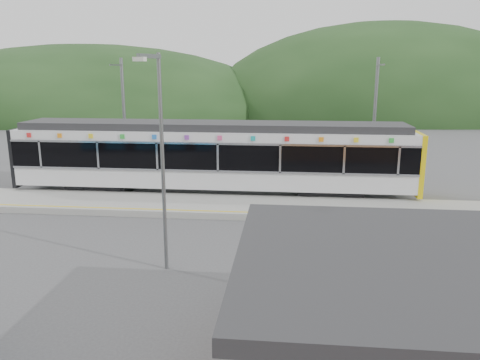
# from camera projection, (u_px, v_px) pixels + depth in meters

# --- Properties ---
(ground) EXTENTS (120.00, 120.00, 0.00)m
(ground) POSITION_uv_depth(u_px,v_px,m) (227.00, 234.00, 18.59)
(ground) COLOR #4C4C4F
(ground) RESTS_ON ground
(hills) EXTENTS (146.00, 149.00, 26.00)m
(hills) POSITION_uv_depth(u_px,v_px,m) (364.00, 202.00, 23.10)
(hills) COLOR #1E3D19
(hills) RESTS_ON ground
(platform) EXTENTS (26.00, 3.20, 0.30)m
(platform) POSITION_uv_depth(u_px,v_px,m) (236.00, 207.00, 21.75)
(platform) COLOR #9E9E99
(platform) RESTS_ON ground
(yellow_line) EXTENTS (26.00, 0.10, 0.01)m
(yellow_line) POSITION_uv_depth(u_px,v_px,m) (232.00, 212.00, 20.46)
(yellow_line) COLOR yellow
(yellow_line) RESTS_ON platform
(train) EXTENTS (20.44, 3.01, 3.74)m
(train) POSITION_uv_depth(u_px,v_px,m) (213.00, 155.00, 24.07)
(train) COLOR black
(train) RESTS_ON ground
(catenary_mast_west) EXTENTS (0.18, 1.80, 7.00)m
(catenary_mast_west) POSITION_uv_depth(u_px,v_px,m) (124.00, 118.00, 26.72)
(catenary_mast_west) COLOR slate
(catenary_mast_west) RESTS_ON ground
(catenary_mast_east) EXTENTS (0.18, 1.80, 7.00)m
(catenary_mast_east) POSITION_uv_depth(u_px,v_px,m) (374.00, 121.00, 25.34)
(catenary_mast_east) COLOR slate
(catenary_mast_east) RESTS_ON ground
(station_shelter) EXTENTS (9.20, 6.20, 3.00)m
(station_shelter) POSITION_uv_depth(u_px,v_px,m) (476.00, 329.00, 8.93)
(station_shelter) COLOR #946240
(station_shelter) RESTS_ON ground
(lamp_post) EXTENTS (0.41, 1.22, 6.86)m
(lamp_post) POSITION_uv_depth(u_px,v_px,m) (161.00, 147.00, 14.29)
(lamp_post) COLOR slate
(lamp_post) RESTS_ON ground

